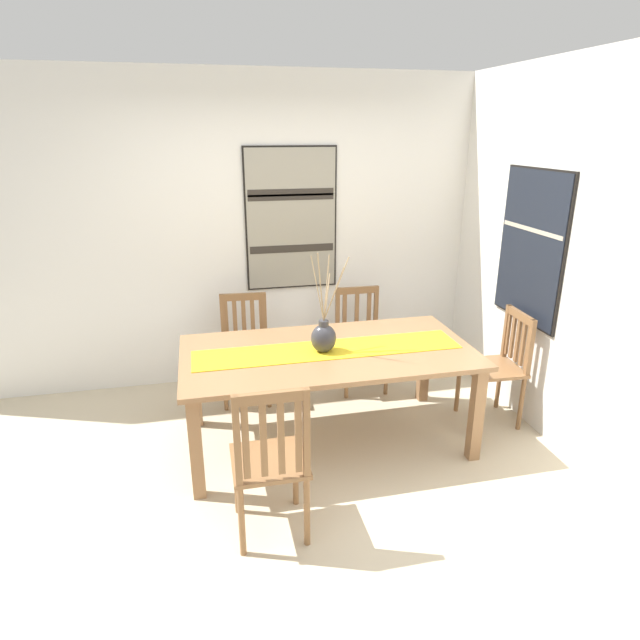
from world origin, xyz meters
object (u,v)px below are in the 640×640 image
centerpiece_vase (324,337)px  chair_1 (270,460)px  painting_on_back_wall (291,219)px  chair_3 (360,336)px  chair_0 (499,364)px  chair_2 (245,344)px  dining_table (328,361)px  painting_on_side_wall (532,247)px

centerpiece_vase → chair_1: centerpiece_vase is taller
chair_1 → painting_on_back_wall: painting_on_back_wall is taller
centerpiece_vase → chair_3: 1.11m
chair_0 → chair_2: chair_0 is taller
dining_table → centerpiece_vase: (-0.04, -0.03, 0.20)m
dining_table → painting_on_back_wall: size_ratio=1.66×
chair_0 → painting_on_side_wall: (0.23, 0.12, 0.89)m
chair_1 → chair_3: size_ratio=1.10×
chair_2 → painting_on_side_wall: bearing=-19.2°
chair_1 → painting_on_side_wall: 2.55m
chair_3 → chair_1: bearing=-120.8°
chair_3 → painting_on_back_wall: 1.21m
painting_on_back_wall → painting_on_side_wall: (1.64, -1.15, -0.09)m
chair_1 → chair_2: 1.78m
dining_table → painting_on_back_wall: painting_on_back_wall is taller
chair_2 → painting_on_back_wall: size_ratio=0.72×
centerpiece_vase → painting_on_side_wall: size_ratio=0.63×
dining_table → chair_1: size_ratio=2.10×
painting_on_side_wall → chair_1: bearing=-154.5°
dining_table → chair_3: chair_3 is taller
chair_3 → painting_on_back_wall: bearing=142.1°
chair_0 → chair_1: 2.14m
centerpiece_vase → chair_1: 1.08m
chair_1 → chair_2: size_ratio=1.09×
centerpiece_vase → chair_0: (1.42, 0.04, -0.37)m
chair_1 → chair_2: bearing=89.1°
centerpiece_vase → painting_on_back_wall: bearing=89.6°
painting_on_back_wall → painting_on_side_wall: size_ratio=1.07×
chair_0 → chair_2: (-1.90, 0.86, -0.00)m
centerpiece_vase → painting_on_side_wall: 1.74m
chair_2 → chair_3: 1.03m
chair_2 → painting_on_side_wall: painting_on_side_wall is taller
chair_2 → chair_1: bearing=-90.9°
centerpiece_vase → chair_1: (-0.51, -0.88, -0.35)m
centerpiece_vase → chair_0: bearing=1.4°
chair_0 → chair_2: bearing=155.7°
chair_1 → painting_on_side_wall: painting_on_side_wall is taller
centerpiece_vase → chair_2: centerpiece_vase is taller
dining_table → chair_2: size_ratio=2.30×
centerpiece_vase → painting_on_back_wall: (0.01, 1.30, 0.62)m
centerpiece_vase → chair_1: size_ratio=0.74×
chair_0 → painting_on_back_wall: painting_on_back_wall is taller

